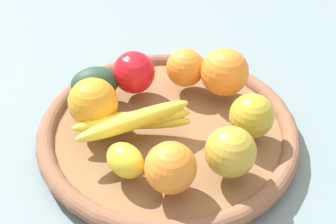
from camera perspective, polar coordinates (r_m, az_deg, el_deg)
name	(u,v)px	position (r m, az deg, el deg)	size (l,w,h in m)	color
ground_plane	(168,138)	(0.73, 0.00, -3.47)	(2.40, 2.40, 0.00)	slate
basket	(168,130)	(0.72, 0.00, -2.40)	(0.43, 0.43, 0.04)	brown
banana_bunch	(133,120)	(0.67, -4.69, -1.12)	(0.19, 0.13, 0.05)	yellow
orange_3	(185,68)	(0.77, 2.31, 5.90)	(0.07, 0.07, 0.07)	orange
apple_1	(134,72)	(0.75, -4.55, 5.26)	(0.07, 0.07, 0.07)	red
avocado	(95,83)	(0.75, -9.63, 3.80)	(0.08, 0.06, 0.06)	#26422E
orange_0	(224,72)	(0.75, 7.50, 5.28)	(0.08, 0.08, 0.08)	orange
orange_2	(93,103)	(0.69, -9.90, 1.24)	(0.08, 0.08, 0.08)	orange
apple_2	(230,152)	(0.61, 8.29, -5.24)	(0.07, 0.07, 0.07)	gold
orange_1	(171,168)	(0.58, 0.34, -7.40)	(0.07, 0.07, 0.07)	orange
lemon_0	(125,160)	(0.61, -5.69, -6.38)	(0.06, 0.05, 0.05)	yellow
apple_0	(252,116)	(0.68, 11.04, -0.50)	(0.07, 0.07, 0.07)	gold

